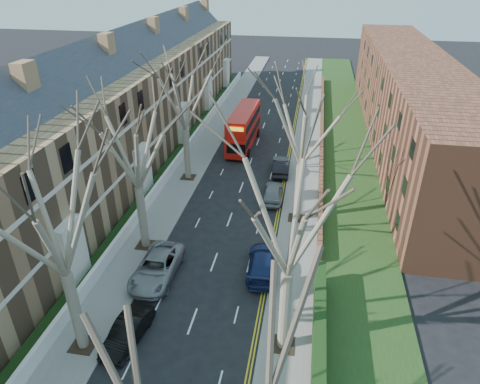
% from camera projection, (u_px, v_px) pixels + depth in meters
% --- Properties ---
extents(pavement_left, '(3.00, 102.00, 0.12)m').
position_uv_depth(pavement_left, '(210.00, 138.00, 53.44)').
color(pavement_left, slate).
rests_on(pavement_left, ground).
extents(pavement_right, '(3.00, 102.00, 0.12)m').
position_uv_depth(pavement_right, '(307.00, 145.00, 51.63)').
color(pavement_right, slate).
rests_on(pavement_right, ground).
extents(terrace_left, '(9.70, 78.00, 13.60)m').
position_uv_depth(terrace_left, '(120.00, 113.00, 45.05)').
color(terrace_left, '#856343').
rests_on(terrace_left, ground).
extents(flats_right, '(13.97, 54.00, 10.00)m').
position_uv_depth(flats_right, '(408.00, 100.00, 50.98)').
color(flats_right, brown).
rests_on(flats_right, ground).
extents(front_wall_left, '(0.30, 78.00, 1.00)m').
position_uv_depth(front_wall_left, '(178.00, 159.00, 46.51)').
color(front_wall_left, white).
rests_on(front_wall_left, ground).
extents(grass_verge_right, '(6.00, 102.00, 0.06)m').
position_uv_depth(grass_verge_right, '(345.00, 147.00, 50.90)').
color(grass_verge_right, '#1E3C15').
rests_on(grass_verge_right, ground).
extents(tree_left_mid, '(10.50, 10.50, 14.71)m').
position_uv_depth(tree_left_mid, '(49.00, 205.00, 20.33)').
color(tree_left_mid, '#706350').
rests_on(tree_left_mid, ground).
extents(tree_left_far, '(10.15, 10.15, 14.22)m').
position_uv_depth(tree_left_far, '(132.00, 136.00, 29.12)').
color(tree_left_far, '#706350').
rests_on(tree_left_far, ground).
extents(tree_left_dist, '(10.50, 10.50, 14.71)m').
position_uv_depth(tree_left_dist, '(182.00, 86.00, 39.32)').
color(tree_left_dist, '#706350').
rests_on(tree_left_dist, ground).
extents(tree_right_mid, '(10.50, 10.50, 14.71)m').
position_uv_depth(tree_right_mid, '(292.00, 205.00, 20.34)').
color(tree_right_mid, '#706350').
rests_on(tree_right_mid, ground).
extents(tree_right_far, '(10.15, 10.15, 14.22)m').
position_uv_depth(tree_right_far, '(304.00, 117.00, 32.57)').
color(tree_right_far, '#706350').
rests_on(tree_right_far, ground).
extents(double_decker_bus, '(2.86, 10.28, 4.30)m').
position_uv_depth(double_decker_bus, '(244.00, 129.00, 50.60)').
color(double_decker_bus, red).
rests_on(double_decker_bus, ground).
extents(car_left_mid, '(1.99, 4.41, 1.40)m').
position_uv_depth(car_left_mid, '(128.00, 331.00, 25.01)').
color(car_left_mid, black).
rests_on(car_left_mid, ground).
extents(car_left_far, '(2.72, 5.81, 1.61)m').
position_uv_depth(car_left_far, '(157.00, 267.00, 30.02)').
color(car_left_far, gray).
rests_on(car_left_far, ground).
extents(car_right_near, '(2.44, 5.36, 1.52)m').
position_uv_depth(car_right_near, '(263.00, 263.00, 30.55)').
color(car_right_near, navy).
rests_on(car_right_near, ground).
extents(car_right_mid, '(1.94, 4.54, 1.53)m').
position_uv_depth(car_right_mid, '(273.00, 192.00, 39.72)').
color(car_right_mid, gray).
rests_on(car_right_mid, ground).
extents(car_right_far, '(2.03, 4.84, 1.56)m').
position_uv_depth(car_right_far, '(281.00, 166.00, 44.72)').
color(car_right_far, black).
rests_on(car_right_far, ground).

